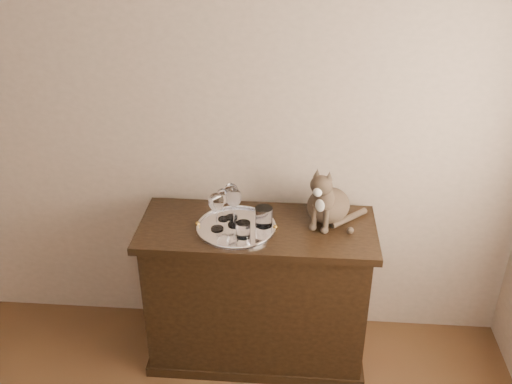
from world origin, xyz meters
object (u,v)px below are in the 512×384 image
at_px(wine_glass_c, 217,211).
at_px(wine_glass_d, 234,207).
at_px(tray, 236,228).
at_px(cat, 329,191).
at_px(wine_glass_b, 231,201).
at_px(tumbler_a, 243,230).
at_px(tumbler_c, 264,217).
at_px(sideboard, 257,293).
at_px(wine_glass_a, 223,204).

bearing_deg(wine_glass_c, wine_glass_d, 28.79).
relative_size(tray, cat, 1.21).
bearing_deg(wine_glass_b, cat, 4.15).
bearing_deg(wine_glass_b, tray, -69.29).
bearing_deg(tumbler_a, wine_glass_d, 118.50).
distance_m(wine_glass_b, wine_glass_c, 0.13).
bearing_deg(tumbler_c, tray, -167.73).
xyz_separation_m(sideboard, cat, (0.36, 0.10, 0.59)).
bearing_deg(tray, wine_glass_a, 136.18).
bearing_deg(tumbler_a, wine_glass_a, 127.16).
distance_m(wine_glass_c, tumbler_c, 0.24).
relative_size(wine_glass_d, tumbler_c, 2.11).
height_order(wine_glass_c, tumbler_a, wine_glass_c).
bearing_deg(wine_glass_a, wine_glass_b, 26.84).
height_order(tumbler_a, cat, cat).
relative_size(sideboard, tumbler_a, 15.09).
distance_m(tumbler_c, cat, 0.35).
distance_m(sideboard, cat, 0.70).
bearing_deg(tray, wine_glass_b, 110.71).
height_order(tray, cat, cat).
xyz_separation_m(tray, wine_glass_a, (-0.07, 0.07, 0.09)).
height_order(wine_glass_b, wine_glass_d, wine_glass_d).
height_order(tray, wine_glass_a, wine_glass_a).
relative_size(sideboard, wine_glass_a, 6.80).
bearing_deg(wine_glass_d, tumbler_c, 3.57).
relative_size(tumbler_a, cat, 0.24).
bearing_deg(wine_glass_b, tumbler_a, -66.05).
bearing_deg(sideboard, tray, -163.67).
relative_size(tray, wine_glass_b, 2.03).
xyz_separation_m(wine_glass_c, cat, (0.55, 0.15, 0.06)).
bearing_deg(wine_glass_d, tumbler_a, -61.50).
bearing_deg(wine_glass_b, wine_glass_d, -73.29).
bearing_deg(wine_glass_d, wine_glass_b, 106.71).
bearing_deg(tumbler_c, sideboard, 178.85).
bearing_deg(sideboard, wine_glass_d, -175.10).
height_order(wine_glass_b, tumbler_c, wine_glass_b).
xyz_separation_m(wine_glass_c, tumbler_a, (0.14, -0.06, -0.06)).
bearing_deg(wine_glass_a, sideboard, -13.16).
height_order(tray, tumbler_a, tumbler_a).
bearing_deg(cat, wine_glass_c, -142.36).
bearing_deg(cat, wine_glass_a, -151.70).
distance_m(wine_glass_b, cat, 0.50).
xyz_separation_m(wine_glass_b, tumbler_a, (0.08, -0.18, -0.06)).
height_order(wine_glass_c, wine_glass_d, wine_glass_d).
distance_m(wine_glass_d, tumbler_a, 0.13).
bearing_deg(tumbler_c, wine_glass_a, 168.66).
height_order(wine_glass_a, wine_glass_d, wine_glass_d).
xyz_separation_m(tumbler_c, cat, (0.32, 0.10, 0.11)).
bearing_deg(tumbler_c, cat, 16.87).
relative_size(wine_glass_a, cat, 0.54).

